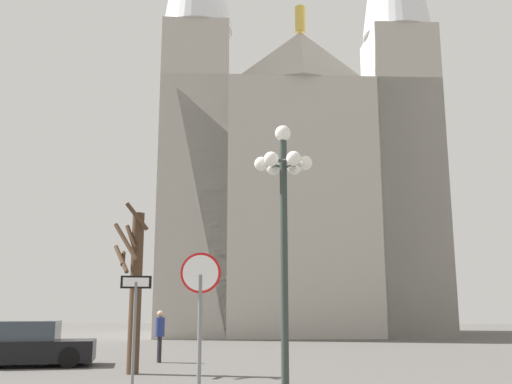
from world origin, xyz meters
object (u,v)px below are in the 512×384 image
at_px(stop_sign, 200,298).
at_px(one_way_arrow_sign, 135,318).
at_px(street_lamp, 284,214).
at_px(bare_tree, 135,285).
at_px(cathedral, 295,173).
at_px(parked_car_near_black, 23,345).
at_px(pedestrian_walking, 160,331).

relative_size(stop_sign, one_way_arrow_sign, 1.14).
xyz_separation_m(stop_sign, street_lamp, (1.56, 1.09, 1.77)).
bearing_deg(street_lamp, bare_tree, 135.26).
bearing_deg(street_lamp, stop_sign, -145.24).
bearing_deg(stop_sign, one_way_arrow_sign, 139.25).
distance_m(cathedral, bare_tree, 25.86).
height_order(street_lamp, parked_car_near_black, street_lamp).
relative_size(cathedral, bare_tree, 7.77).
height_order(stop_sign, bare_tree, bare_tree).
bearing_deg(parked_car_near_black, bare_tree, -23.28).
bearing_deg(bare_tree, one_way_arrow_sign, -72.93).
distance_m(bare_tree, pedestrian_walking, 3.79).
relative_size(stop_sign, parked_car_near_black, 0.62).
bearing_deg(cathedral, parked_car_near_black, -110.78).
bearing_deg(stop_sign, pedestrian_walking, 108.55).
bearing_deg(street_lamp, one_way_arrow_sign, 173.44).
xyz_separation_m(one_way_arrow_sign, pedestrian_walking, (-1.35, 7.62, -0.56)).
bearing_deg(street_lamp, pedestrian_walking, 119.99).
distance_m(cathedral, stop_sign, 30.95).
bearing_deg(one_way_arrow_sign, parked_car_near_black, 132.46).
height_order(one_way_arrow_sign, bare_tree, bare_tree).
bearing_deg(bare_tree, stop_sign, -62.02).
xyz_separation_m(cathedral, pedestrian_walking, (-4.38, -20.41, -10.26)).
relative_size(bare_tree, pedestrian_walking, 2.80).
distance_m(one_way_arrow_sign, parked_car_near_black, 8.03).
xyz_separation_m(parked_car_near_black, pedestrian_walking, (4.03, 1.74, 0.39)).
bearing_deg(street_lamp, parked_car_near_black, 144.10).
bearing_deg(one_way_arrow_sign, pedestrian_walking, 100.06).
bearing_deg(street_lamp, cathedral, 90.47).
relative_size(stop_sign, street_lamp, 0.50).
distance_m(cathedral, one_way_arrow_sign, 29.82).
xyz_separation_m(bare_tree, parked_car_near_black, (-4.12, 1.77, -1.81)).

